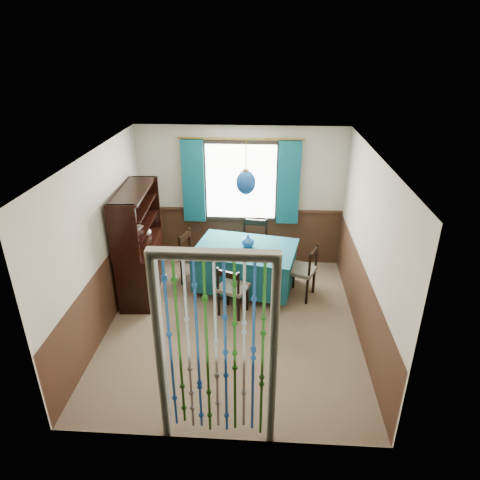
# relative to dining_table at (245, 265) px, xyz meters

# --- Properties ---
(floor) EXTENTS (4.00, 4.00, 0.00)m
(floor) POSITION_rel_dining_table_xyz_m (-0.13, -0.98, -0.44)
(floor) COLOR brown
(floor) RESTS_ON ground
(ceiling) EXTENTS (4.00, 4.00, 0.00)m
(ceiling) POSITION_rel_dining_table_xyz_m (-0.13, -0.98, 2.06)
(ceiling) COLOR silver
(ceiling) RESTS_ON ground
(wall_back) EXTENTS (3.60, 0.00, 3.60)m
(wall_back) POSITION_rel_dining_table_xyz_m (-0.13, 1.02, 0.81)
(wall_back) COLOR beige
(wall_back) RESTS_ON ground
(wall_front) EXTENTS (3.60, 0.00, 3.60)m
(wall_front) POSITION_rel_dining_table_xyz_m (-0.13, -2.98, 0.81)
(wall_front) COLOR beige
(wall_front) RESTS_ON ground
(wall_left) EXTENTS (0.00, 4.00, 4.00)m
(wall_left) POSITION_rel_dining_table_xyz_m (-1.93, -0.98, 0.81)
(wall_left) COLOR beige
(wall_left) RESTS_ON ground
(wall_right) EXTENTS (0.00, 4.00, 4.00)m
(wall_right) POSITION_rel_dining_table_xyz_m (1.67, -0.98, 0.81)
(wall_right) COLOR beige
(wall_right) RESTS_ON ground
(wainscot_back) EXTENTS (3.60, 0.00, 3.60)m
(wainscot_back) POSITION_rel_dining_table_xyz_m (-0.13, 1.00, 0.06)
(wainscot_back) COLOR #3C2316
(wainscot_back) RESTS_ON ground
(wainscot_front) EXTENTS (3.60, 0.00, 3.60)m
(wainscot_front) POSITION_rel_dining_table_xyz_m (-0.13, -2.97, 0.06)
(wainscot_front) COLOR #3C2316
(wainscot_front) RESTS_ON ground
(wainscot_left) EXTENTS (0.00, 4.00, 4.00)m
(wainscot_left) POSITION_rel_dining_table_xyz_m (-1.92, -0.98, 0.06)
(wainscot_left) COLOR #3C2316
(wainscot_left) RESTS_ON ground
(wainscot_right) EXTENTS (0.00, 4.00, 4.00)m
(wainscot_right) POSITION_rel_dining_table_xyz_m (1.65, -0.98, 0.06)
(wainscot_right) COLOR #3C2316
(wainscot_right) RESTS_ON ground
(window) EXTENTS (1.32, 0.12, 1.42)m
(window) POSITION_rel_dining_table_xyz_m (-0.13, 0.97, 1.11)
(window) COLOR black
(window) RESTS_ON wall_back
(doorway) EXTENTS (1.16, 0.12, 2.18)m
(doorway) POSITION_rel_dining_table_xyz_m (-0.13, -2.92, 0.61)
(doorway) COLOR silver
(doorway) RESTS_ON ground
(dining_table) EXTENTS (1.77, 1.38, 0.76)m
(dining_table) POSITION_rel_dining_table_xyz_m (0.00, 0.00, 0.00)
(dining_table) COLOR #104854
(dining_table) RESTS_ON floor
(chair_near) EXTENTS (0.52, 0.51, 0.82)m
(chair_near) POSITION_rel_dining_table_xyz_m (-0.16, -0.73, -0.00)
(chair_near) COLOR black
(chair_near) RESTS_ON floor
(chair_far) EXTENTS (0.52, 0.50, 0.95)m
(chair_far) POSITION_rel_dining_table_xyz_m (0.11, 0.64, 0.06)
(chair_far) COLOR black
(chair_far) RESTS_ON floor
(chair_left) EXTENTS (0.53, 0.54, 0.89)m
(chair_left) POSITION_rel_dining_table_xyz_m (-0.88, 0.19, 0.03)
(chair_left) COLOR black
(chair_left) RESTS_ON floor
(chair_right) EXTENTS (0.56, 0.57, 0.89)m
(chair_right) POSITION_rel_dining_table_xyz_m (0.92, -0.18, 0.03)
(chair_right) COLOR black
(chair_right) RESTS_ON floor
(sideboard) EXTENTS (0.55, 1.37, 1.77)m
(sideboard) POSITION_rel_dining_table_xyz_m (-1.68, -0.18, 0.17)
(sideboard) COLOR black
(sideboard) RESTS_ON floor
(pendant_lamp) EXTENTS (0.30, 0.30, 0.84)m
(pendant_lamp) POSITION_rel_dining_table_xyz_m (-0.00, -0.00, 1.41)
(pendant_lamp) COLOR olive
(pendant_lamp) RESTS_ON ceiling
(vase_table) EXTENTS (0.23, 0.23, 0.19)m
(vase_table) POSITION_rel_dining_table_xyz_m (0.04, 0.03, 0.42)
(vase_table) COLOR navy
(vase_table) RESTS_ON dining_table
(bowl_shelf) EXTENTS (0.28, 0.28, 0.05)m
(bowl_shelf) POSITION_rel_dining_table_xyz_m (-1.62, -0.40, 0.79)
(bowl_shelf) COLOR beige
(bowl_shelf) RESTS_ON sideboard
(vase_sideboard) EXTENTS (0.17, 0.17, 0.16)m
(vase_sideboard) POSITION_rel_dining_table_xyz_m (-1.62, 0.12, 0.52)
(vase_sideboard) COLOR beige
(vase_sideboard) RESTS_ON sideboard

